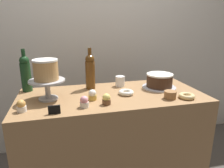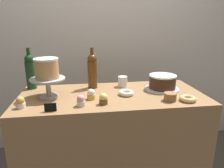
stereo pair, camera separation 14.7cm
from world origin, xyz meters
TOP-DOWN VIEW (x-y plane):
  - back_wall at (0.00, 0.88)m, footprint 6.00×0.05m
  - display_counter at (0.00, 0.00)m, footprint 1.36×0.61m
  - cake_stand_pedestal at (-0.45, 0.01)m, footprint 0.24×0.24m
  - white_layer_cake at (-0.45, 0.01)m, footprint 0.16×0.16m
  - silver_serving_platter at (0.41, 0.06)m, footprint 0.27×0.27m
  - chocolate_round_cake at (0.41, 0.06)m, footprint 0.21×0.21m
  - wine_bottle_green at (-0.62, 0.24)m, footprint 0.08×0.08m
  - wine_bottle_amber at (-0.13, 0.18)m, footprint 0.08×0.08m
  - cupcake_vanilla at (-0.16, -0.08)m, footprint 0.06×0.06m
  - cupcake_caramel at (-0.60, -0.17)m, footprint 0.06×0.06m
  - cupcake_strawberry at (-0.23, -0.19)m, footprint 0.06×0.06m
  - cupcake_lemon at (-0.08, -0.18)m, footprint 0.06×0.06m
  - donut_glazed at (0.49, -0.21)m, footprint 0.11×0.11m
  - donut_sugar at (0.10, -0.03)m, footprint 0.11×0.11m
  - cookie_stack at (0.37, -0.18)m, footprint 0.08×0.08m
  - price_sign_chalkboard at (-0.41, -0.25)m, footprint 0.07×0.01m
  - coffee_cup_ceramic at (0.12, 0.19)m, footprint 0.08×0.08m

SIDE VIEW (x-z plane):
  - display_counter at x=0.00m, z-range 0.00..0.91m
  - silver_serving_platter at x=0.41m, z-range 0.91..0.92m
  - donut_glazed at x=0.49m, z-range 0.91..0.94m
  - donut_sugar at x=0.10m, z-range 0.91..0.94m
  - price_sign_chalkboard at x=-0.41m, z-range 0.91..0.96m
  - cookie_stack at x=0.37m, z-range 0.91..0.96m
  - cupcake_vanilla at x=-0.16m, z-range 0.90..0.98m
  - cupcake_caramel at x=-0.60m, z-range 0.90..0.98m
  - cupcake_strawberry at x=-0.23m, z-range 0.90..0.98m
  - cupcake_lemon at x=-0.08m, z-range 0.90..0.98m
  - coffee_cup_ceramic at x=0.12m, z-range 0.91..0.99m
  - chocolate_round_cake at x=0.41m, z-range 0.92..1.02m
  - cake_stand_pedestal at x=-0.45m, z-range 0.93..1.07m
  - wine_bottle_green at x=-0.62m, z-range 0.89..1.21m
  - wine_bottle_amber at x=-0.13m, z-range 0.89..1.21m
  - white_layer_cake at x=-0.45m, z-range 1.05..1.19m
  - back_wall at x=0.00m, z-range 0.00..2.60m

